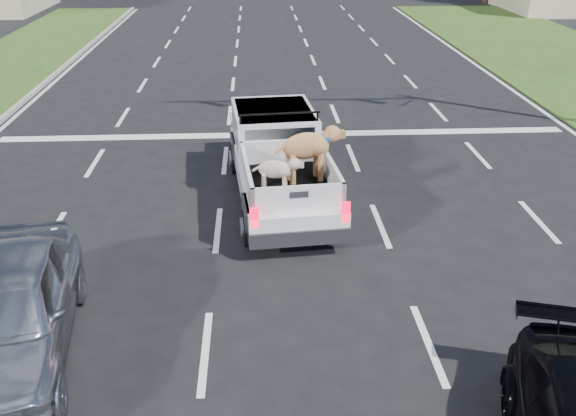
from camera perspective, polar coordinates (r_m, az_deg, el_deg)
The scene contains 4 objects.
ground at distance 9.75m, azimuth 2.82°, elevation -12.95°, with size 160.00×160.00×0.00m, color black.
road_markings at distance 15.39m, azimuth 0.42°, elevation 2.67°, with size 17.75×60.00×0.01m.
pickup_truck at distance 14.07m, azimuth -0.69°, elevation 4.63°, with size 2.53×5.66×2.06m.
silver_sedan at distance 10.08m, azimuth -24.79°, elevation -8.74°, with size 1.85×4.60×1.57m, color #A7A9AE.
Camera 1 is at (-0.88, -7.51, 6.16)m, focal length 38.00 mm.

